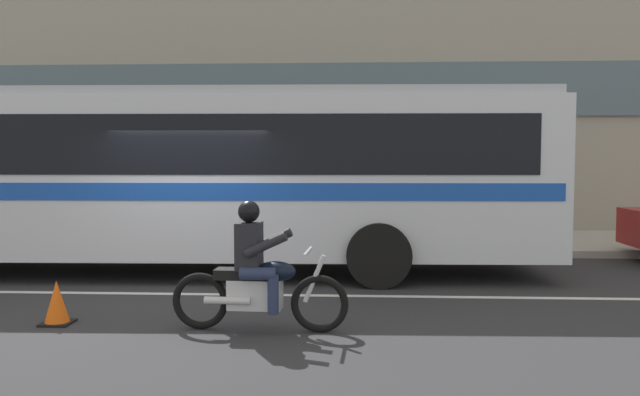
% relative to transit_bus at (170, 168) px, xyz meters
% --- Properties ---
extents(ground_plane, '(60.00, 60.00, 0.00)m').
position_rel_transit_bus_xyz_m(ground_plane, '(0.64, -1.19, -1.88)').
color(ground_plane, '#2B2B2D').
extents(sidewalk_curb, '(28.00, 3.80, 0.15)m').
position_rel_transit_bus_xyz_m(sidewalk_curb, '(0.64, 3.91, -1.81)').
color(sidewalk_curb, '#A39E93').
rests_on(sidewalk_curb, ground_plane).
extents(lane_center_stripe, '(26.60, 0.14, 0.01)m').
position_rel_transit_bus_xyz_m(lane_center_stripe, '(0.64, -1.79, -1.88)').
color(lane_center_stripe, silver).
rests_on(lane_center_stripe, ground_plane).
extents(office_building_facade, '(28.00, 0.89, 10.99)m').
position_rel_transit_bus_xyz_m(office_building_facade, '(0.64, 6.19, 3.62)').
color(office_building_facade, gray).
rests_on(office_building_facade, ground_plane).
extents(transit_bus, '(13.43, 2.92, 3.22)m').
position_rel_transit_bus_xyz_m(transit_bus, '(0.00, 0.00, 0.00)').
color(transit_bus, silver).
rests_on(transit_bus, ground_plane).
extents(motorcycle_with_rider, '(2.14, 0.64, 1.56)m').
position_rel_transit_bus_xyz_m(motorcycle_with_rider, '(2.13, -3.77, -1.23)').
color(motorcycle_with_rider, black).
rests_on(motorcycle_with_rider, ground_plane).
extents(traffic_cone, '(0.36, 0.36, 0.55)m').
position_rel_transit_bus_xyz_m(traffic_cone, '(-0.42, -3.60, -1.63)').
color(traffic_cone, '#EA590F').
rests_on(traffic_cone, ground_plane).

